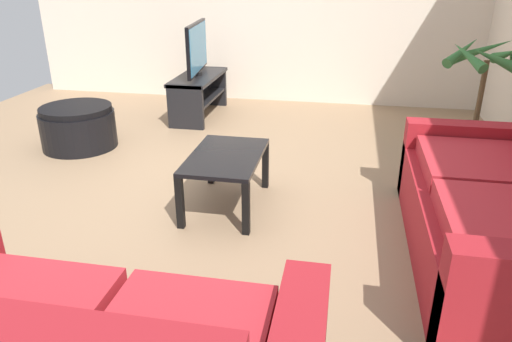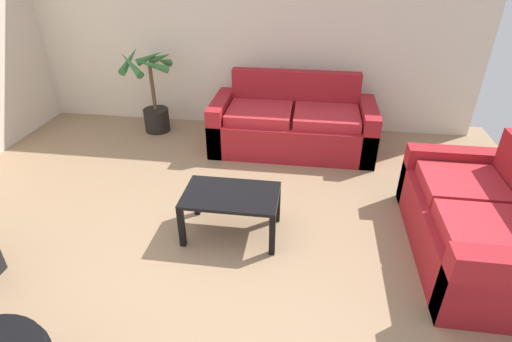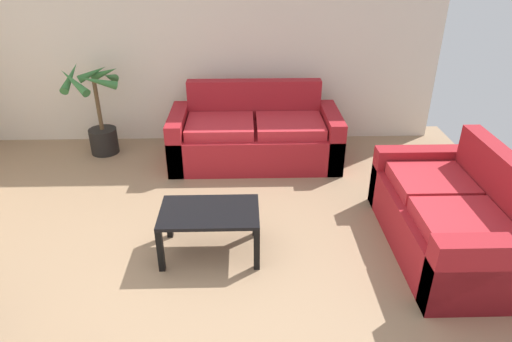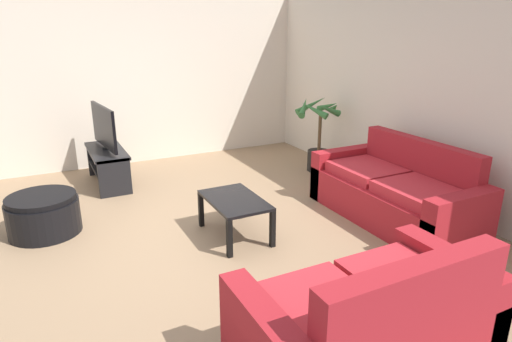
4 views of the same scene
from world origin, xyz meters
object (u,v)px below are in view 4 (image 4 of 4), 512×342
couch_main (395,194)px  coffee_table (235,205)px  potted_palm (319,138)px  ottoman (44,215)px  couch_loveseat (368,322)px  tv (104,127)px  tv_stand (108,162)px

couch_main → coffee_table: couch_main is taller
couch_main → potted_palm: 1.93m
potted_palm → ottoman: bearing=-82.9°
couch_loveseat → potted_palm: bearing=149.8°
couch_loveseat → tv: size_ratio=1.65×
tv → couch_loveseat: bearing=11.9°
couch_loveseat → ottoman: bearing=-149.6°
tv_stand → ottoman: size_ratio=1.49×
tv → coffee_table: tv is taller
tv_stand → potted_palm: 3.09m
tv_stand → potted_palm: potted_palm is taller
tv_stand → coffee_table: bearing=21.8°
couch_main → potted_palm: size_ratio=1.78×
coffee_table → potted_palm: 2.54m
couch_main → ottoman: 3.87m
tv_stand → coffee_table: 2.46m
tv → coffee_table: 2.50m
couch_main → potted_palm: potted_palm is taller
coffee_table → potted_palm: (-1.48, 2.07, 0.15)m
ottoman → coffee_table: bearing=60.9°
potted_palm → tv_stand: bearing=-105.1°
tv_stand → ottoman: (1.29, -0.88, -0.12)m
couch_loveseat → ottoman: couch_loveseat is taller
couch_loveseat → ottoman: size_ratio=2.25×
tv_stand → potted_palm: (0.80, 2.98, 0.18)m
couch_loveseat → tv: (-4.35, -0.92, 0.52)m
couch_loveseat → tv_stand: bearing=-168.1°
tv → potted_palm: (0.80, 2.97, -0.32)m
couch_loveseat → couch_main: bearing=132.3°
couch_loveseat → tv: bearing=-168.1°
tv_stand → ottoman: bearing=-34.3°
couch_main → potted_palm: (-1.90, 0.26, 0.20)m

